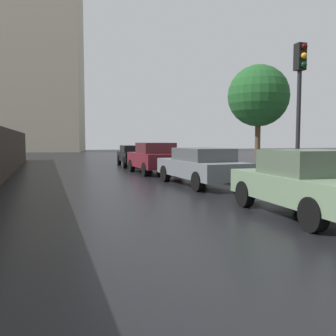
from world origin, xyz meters
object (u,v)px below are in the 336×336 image
(car_black_far_ahead, at_px, (134,155))
(street_tree_near, at_px, (258,96))
(traffic_light, at_px, (300,90))
(car_green_behind_camera, at_px, (308,182))
(car_maroon_far_lane, at_px, (154,158))
(car_grey_mid_road, at_px, (201,165))

(car_black_far_ahead, xyz_separation_m, street_tree_near, (3.91, -8.03, 2.91))
(traffic_light, relative_size, street_tree_near, 0.84)
(car_black_far_ahead, relative_size, car_green_behind_camera, 1.14)
(car_black_far_ahead, relative_size, traffic_light, 1.09)
(traffic_light, bearing_deg, car_maroon_far_lane, 102.05)
(car_green_behind_camera, bearing_deg, car_grey_mid_road, 93.85)
(car_grey_mid_road, relative_size, street_tree_near, 0.92)
(car_grey_mid_road, bearing_deg, car_black_far_ahead, 88.28)
(car_black_far_ahead, bearing_deg, car_grey_mid_road, -84.79)
(traffic_light, xyz_separation_m, street_tree_near, (2.25, 5.72, 0.55))
(car_grey_mid_road, relative_size, traffic_light, 1.09)
(traffic_light, height_order, street_tree_near, street_tree_near)
(car_grey_mid_road, bearing_deg, car_maroon_far_lane, 90.96)
(car_black_far_ahead, xyz_separation_m, car_green_behind_camera, (0.23, -15.95, 0.01))
(car_black_far_ahead, relative_size, car_maroon_far_lane, 1.15)
(car_green_behind_camera, xyz_separation_m, street_tree_near, (3.68, 7.92, 2.90))
(car_green_behind_camera, bearing_deg, traffic_light, 59.87)
(car_grey_mid_road, height_order, car_green_behind_camera, car_green_behind_camera)
(car_black_far_ahead, bearing_deg, traffic_light, -78.65)
(car_grey_mid_road, relative_size, car_maroon_far_lane, 1.16)
(car_black_far_ahead, distance_m, traffic_light, 14.05)
(car_black_far_ahead, bearing_deg, car_green_behind_camera, -84.70)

